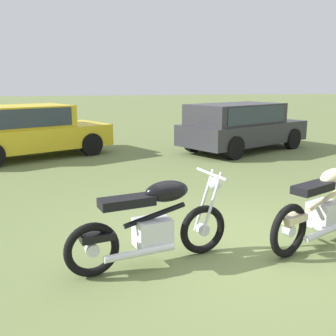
{
  "coord_description": "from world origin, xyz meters",
  "views": [
    {
      "loc": [
        -1.85,
        -4.33,
        2.04
      ],
      "look_at": [
        -0.51,
        1.55,
        0.72
      ],
      "focal_mm": 41.87,
      "sensor_mm": 36.0,
      "label": 1
    }
  ],
  "objects_px": {
    "car_yellow": "(29,128)",
    "car_charcoal": "(240,124)",
    "motorcycle_cream": "(325,206)",
    "motorcycle_black": "(153,224)"
  },
  "relations": [
    {
      "from": "motorcycle_black",
      "to": "car_yellow",
      "type": "height_order",
      "value": "car_yellow"
    },
    {
      "from": "motorcycle_cream",
      "to": "car_yellow",
      "type": "distance_m",
      "value": 8.36
    },
    {
      "from": "motorcycle_black",
      "to": "motorcycle_cream",
      "type": "relative_size",
      "value": 1.0
    },
    {
      "from": "motorcycle_cream",
      "to": "car_charcoal",
      "type": "relative_size",
      "value": 0.43
    },
    {
      "from": "car_yellow",
      "to": "car_charcoal",
      "type": "distance_m",
      "value": 6.08
    },
    {
      "from": "motorcycle_cream",
      "to": "car_yellow",
      "type": "bearing_deg",
      "value": 96.85
    },
    {
      "from": "car_yellow",
      "to": "car_charcoal",
      "type": "xyz_separation_m",
      "value": [
        6.07,
        -0.38,
        0.03
      ]
    },
    {
      "from": "car_yellow",
      "to": "car_charcoal",
      "type": "bearing_deg",
      "value": -30.21
    },
    {
      "from": "motorcycle_black",
      "to": "car_charcoal",
      "type": "distance_m",
      "value": 7.94
    },
    {
      "from": "motorcycle_cream",
      "to": "car_yellow",
      "type": "xyz_separation_m",
      "value": [
        -4.38,
        7.11,
        0.31
      ]
    }
  ]
}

